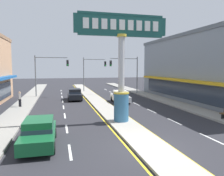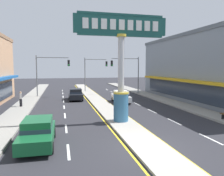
{
  "view_description": "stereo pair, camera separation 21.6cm",
  "coord_description": "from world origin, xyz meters",
  "px_view_note": "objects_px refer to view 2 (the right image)",
  "views": [
    {
      "loc": [
        -4.88,
        -10.78,
        4.45
      ],
      "look_at": [
        -0.19,
        7.85,
        2.6
      ],
      "focal_mm": 34.46,
      "sensor_mm": 36.0,
      "label": 1
    },
    {
      "loc": [
        -4.67,
        -10.84,
        4.45
      ],
      "look_at": [
        -0.19,
        7.85,
        2.6
      ],
      "focal_mm": 34.46,
      "sensor_mm": 36.0,
      "label": 2
    }
  ],
  "objects_px": {
    "district_sign": "(121,66)",
    "traffic_light_median_far": "(93,69)",
    "traffic_light_left_side": "(49,69)",
    "sedan_near_left_lane": "(121,96)",
    "pedestrian_near_kerb": "(21,98)",
    "storefront_right": "(216,68)",
    "sedan_near_right_lane": "(76,94)",
    "sedan_far_right_lane": "(38,132)",
    "traffic_light_right_side": "(128,69)"
  },
  "relations": [
    {
      "from": "storefront_right",
      "to": "pedestrian_near_kerb",
      "type": "relative_size",
      "value": 15.49
    },
    {
      "from": "traffic_light_left_side",
      "to": "sedan_near_left_lane",
      "type": "xyz_separation_m",
      "value": [
        8.99,
        -7.32,
        -3.46
      ]
    },
    {
      "from": "sedan_near_left_lane",
      "to": "pedestrian_near_kerb",
      "type": "relative_size",
      "value": 2.66
    },
    {
      "from": "storefront_right",
      "to": "traffic_light_left_side",
      "type": "xyz_separation_m",
      "value": [
        -21.61,
        8.64,
        -0.17
      ]
    },
    {
      "from": "storefront_right",
      "to": "sedan_near_right_lane",
      "type": "distance_m",
      "value": 19.06
    },
    {
      "from": "traffic_light_right_side",
      "to": "sedan_far_right_lane",
      "type": "relative_size",
      "value": 1.43
    },
    {
      "from": "sedan_near_right_lane",
      "to": "storefront_right",
      "type": "bearing_deg",
      "value": -15.58
    },
    {
      "from": "traffic_light_right_side",
      "to": "sedan_near_left_lane",
      "type": "height_order",
      "value": "traffic_light_right_side"
    },
    {
      "from": "sedan_near_right_lane",
      "to": "pedestrian_near_kerb",
      "type": "bearing_deg",
      "value": -143.32
    },
    {
      "from": "traffic_light_left_side",
      "to": "pedestrian_near_kerb",
      "type": "xyz_separation_m",
      "value": [
        -2.66,
        -8.27,
        -3.13
      ]
    },
    {
      "from": "traffic_light_left_side",
      "to": "sedan_near_left_lane",
      "type": "distance_m",
      "value": 12.1
    },
    {
      "from": "traffic_light_left_side",
      "to": "traffic_light_median_far",
      "type": "height_order",
      "value": "same"
    },
    {
      "from": "district_sign",
      "to": "storefront_right",
      "type": "height_order",
      "value": "storefront_right"
    },
    {
      "from": "sedan_near_right_lane",
      "to": "sedan_far_right_lane",
      "type": "height_order",
      "value": "same"
    },
    {
      "from": "traffic_light_median_far",
      "to": "sedan_near_left_lane",
      "type": "xyz_separation_m",
      "value": [
        1.55,
        -13.11,
        -3.41
      ]
    },
    {
      "from": "storefront_right",
      "to": "pedestrian_near_kerb",
      "type": "bearing_deg",
      "value": 179.13
    },
    {
      "from": "district_sign",
      "to": "traffic_light_right_side",
      "type": "xyz_separation_m",
      "value": [
        6.29,
        17.65,
        -0.33
      ]
    },
    {
      "from": "district_sign",
      "to": "traffic_light_median_far",
      "type": "relative_size",
      "value": 1.36
    },
    {
      "from": "traffic_light_right_side",
      "to": "traffic_light_left_side",
      "type": "bearing_deg",
      "value": -176.12
    },
    {
      "from": "sedan_near_right_lane",
      "to": "district_sign",
      "type": "bearing_deg",
      "value": -78.41
    },
    {
      "from": "district_sign",
      "to": "storefront_right",
      "type": "xyz_separation_m",
      "value": [
        15.32,
        8.15,
        -0.16
      ]
    },
    {
      "from": "traffic_light_median_far",
      "to": "sedan_far_right_lane",
      "type": "distance_m",
      "value": 27.56
    },
    {
      "from": "district_sign",
      "to": "sedan_near_left_lane",
      "type": "distance_m",
      "value": 10.55
    },
    {
      "from": "traffic_light_median_far",
      "to": "sedan_far_right_lane",
      "type": "relative_size",
      "value": 1.43
    },
    {
      "from": "traffic_light_left_side",
      "to": "traffic_light_right_side",
      "type": "distance_m",
      "value": 12.61
    },
    {
      "from": "sedan_far_right_lane",
      "to": "sedan_near_right_lane",
      "type": "bearing_deg",
      "value": 79.01
    },
    {
      "from": "district_sign",
      "to": "storefront_right",
      "type": "relative_size",
      "value": 0.33
    },
    {
      "from": "traffic_light_left_side",
      "to": "sedan_near_right_lane",
      "type": "bearing_deg",
      "value": -45.24
    },
    {
      "from": "district_sign",
      "to": "pedestrian_near_kerb",
      "type": "bearing_deg",
      "value": 136.42
    },
    {
      "from": "traffic_light_left_side",
      "to": "sedan_near_right_lane",
      "type": "height_order",
      "value": "traffic_light_left_side"
    },
    {
      "from": "district_sign",
      "to": "sedan_near_left_lane",
      "type": "xyz_separation_m",
      "value": [
        2.7,
        9.47,
        -3.79
      ]
    },
    {
      "from": "sedan_far_right_lane",
      "to": "sedan_near_left_lane",
      "type": "relative_size",
      "value": 0.98
    },
    {
      "from": "district_sign",
      "to": "sedan_near_right_lane",
      "type": "relative_size",
      "value": 1.95
    },
    {
      "from": "traffic_light_left_side",
      "to": "traffic_light_median_far",
      "type": "relative_size",
      "value": 1.0
    },
    {
      "from": "sedan_near_right_lane",
      "to": "sedan_near_left_lane",
      "type": "height_order",
      "value": "same"
    },
    {
      "from": "traffic_light_left_side",
      "to": "sedan_near_right_lane",
      "type": "xyz_separation_m",
      "value": [
        3.59,
        -3.62,
        -3.46
      ]
    },
    {
      "from": "storefront_right",
      "to": "sedan_far_right_lane",
      "type": "height_order",
      "value": "storefront_right"
    },
    {
      "from": "sedan_far_right_lane",
      "to": "sedan_near_left_lane",
      "type": "distance_m",
      "value": 15.88
    },
    {
      "from": "district_sign",
      "to": "sedan_far_right_lane",
      "type": "bearing_deg",
      "value": -147.59
    },
    {
      "from": "traffic_light_right_side",
      "to": "traffic_light_median_far",
      "type": "xyz_separation_m",
      "value": [
        -5.14,
        4.93,
        -0.05
      ]
    },
    {
      "from": "traffic_light_left_side",
      "to": "sedan_near_right_lane",
      "type": "relative_size",
      "value": 1.43
    },
    {
      "from": "traffic_light_median_far",
      "to": "sedan_near_right_lane",
      "type": "distance_m",
      "value": 10.72
    },
    {
      "from": "traffic_light_right_side",
      "to": "traffic_light_median_far",
      "type": "height_order",
      "value": "same"
    },
    {
      "from": "district_sign",
      "to": "pedestrian_near_kerb",
      "type": "height_order",
      "value": "district_sign"
    },
    {
      "from": "storefront_right",
      "to": "district_sign",
      "type": "bearing_deg",
      "value": -151.98
    },
    {
      "from": "traffic_light_left_side",
      "to": "sedan_far_right_lane",
      "type": "xyz_separation_m",
      "value": [
        0.29,
        -20.61,
        -3.46
      ]
    },
    {
      "from": "pedestrian_near_kerb",
      "to": "storefront_right",
      "type": "bearing_deg",
      "value": -0.87
    },
    {
      "from": "traffic_light_left_side",
      "to": "traffic_light_right_side",
      "type": "height_order",
      "value": "same"
    },
    {
      "from": "district_sign",
      "to": "sedan_far_right_lane",
      "type": "distance_m",
      "value": 8.06
    },
    {
      "from": "sedan_far_right_lane",
      "to": "pedestrian_near_kerb",
      "type": "distance_m",
      "value": 12.69
    }
  ]
}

